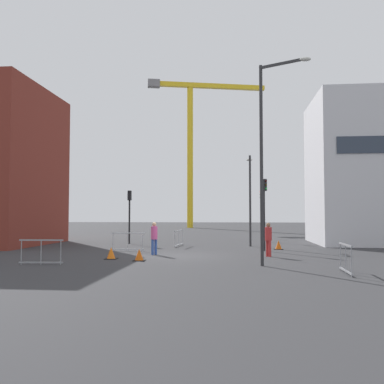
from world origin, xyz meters
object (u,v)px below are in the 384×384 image
object	(u,v)px
construction_crane	(193,129)
pedestrian_walking	(154,236)
streetlamp_short	(250,192)
traffic_light_crosswalk	(129,208)
streetlamp_tall	(267,147)
traffic_cone_on_verge	(139,255)
traffic_cone_by_barrier	(279,245)
traffic_light_far	(264,203)
pedestrian_waiting	(268,237)
traffic_light_island	(262,207)
traffic_cone_striped	(111,254)

from	to	relation	value
construction_crane	pedestrian_walking	distance (m)	44.13
streetlamp_short	traffic_light_crosswalk	bearing A→B (deg)	171.59
construction_crane	streetlamp_tall	distance (m)	47.79
streetlamp_tall	streetlamp_short	bearing A→B (deg)	91.74
traffic_cone_on_verge	traffic_cone_by_barrier	distance (m)	9.80
streetlamp_tall	traffic_light_far	bearing A→B (deg)	87.21
traffic_light_far	traffic_cone_on_verge	world-z (taller)	traffic_light_far
traffic_cone_by_barrier	pedestrian_waiting	bearing A→B (deg)	-102.18
streetlamp_tall	pedestrian_waiting	distance (m)	5.64
traffic_light_island	traffic_light_crosswalk	size ratio (longest dim) A/B	1.05
streetlamp_tall	streetlamp_short	size ratio (longest dim) A/B	1.40
traffic_cone_striped	traffic_cone_on_verge	bearing A→B (deg)	-20.17
traffic_light_island	traffic_cone_striped	xyz separation A→B (m)	(-8.05, -13.25, -2.42)
traffic_cone_by_barrier	traffic_cone_striped	distance (m)	10.60
construction_crane	pedestrian_walking	bearing A→B (deg)	-87.18
construction_crane	traffic_light_island	bearing A→B (deg)	-74.65
traffic_cone_striped	streetlamp_short	bearing A→B (deg)	51.58
traffic_light_crosswalk	pedestrian_walking	distance (m)	8.61
traffic_light_island	traffic_cone_on_verge	size ratio (longest dim) A/B	7.35
pedestrian_waiting	traffic_cone_striped	world-z (taller)	pedestrian_waiting
streetlamp_tall	traffic_light_far	xyz separation A→B (m)	(0.35, 7.16, -2.19)
construction_crane	traffic_cone_on_verge	bearing A→B (deg)	-87.56
streetlamp_short	traffic_light_far	world-z (taller)	streetlamp_short
traffic_light_island	pedestrian_waiting	xyz separation A→B (m)	(-0.44, -11.35, -1.70)
pedestrian_waiting	traffic_cone_on_verge	xyz separation A→B (m)	(-6.11, -2.45, -0.74)
traffic_cone_on_verge	traffic_light_island	bearing A→B (deg)	64.61
streetlamp_short	pedestrian_walking	distance (m)	8.79
traffic_light_far	streetlamp_short	bearing A→B (deg)	100.48
streetlamp_short	pedestrian_waiting	world-z (taller)	streetlamp_short
traffic_cone_striped	traffic_light_far	bearing A→B (deg)	33.74
streetlamp_tall	pedestrian_walking	bearing A→B (deg)	142.50
construction_crane	pedestrian_waiting	xyz separation A→B (m)	(8.01, -42.12, -14.05)
pedestrian_walking	traffic_cone_by_barrier	xyz separation A→B (m)	(6.89, 4.03, -0.75)
traffic_light_island	traffic_light_crosswalk	bearing A→B (deg)	-161.62
construction_crane	traffic_light_crosswalk	world-z (taller)	construction_crane
traffic_light_island	pedestrian_walking	xyz separation A→B (m)	(-6.38, -11.02, -1.69)
construction_crane	traffic_light_crosswalk	distance (m)	36.23
construction_crane	pedestrian_waiting	world-z (taller)	construction_crane
traffic_light_island	traffic_cone_striped	bearing A→B (deg)	-121.27
pedestrian_walking	streetlamp_tall	bearing A→B (deg)	-37.50
streetlamp_short	pedestrian_walking	size ratio (longest dim) A/B	3.52
streetlamp_tall	traffic_cone_on_verge	xyz separation A→B (m)	(-5.77, 1.52, -4.74)
streetlamp_tall	traffic_light_far	distance (m)	7.49
construction_crane	streetlamp_short	size ratio (longest dim) A/B	3.70
traffic_light_island	traffic_cone_by_barrier	world-z (taller)	traffic_light_island
pedestrian_waiting	traffic_cone_by_barrier	xyz separation A→B (m)	(0.94, 4.36, -0.74)
streetlamp_short	traffic_cone_striped	distance (m)	11.67
traffic_light_far	traffic_light_crosswalk	size ratio (longest dim) A/B	1.10
traffic_light_far	traffic_cone_striped	bearing A→B (deg)	-146.26
pedestrian_waiting	traffic_light_far	bearing A→B (deg)	89.79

